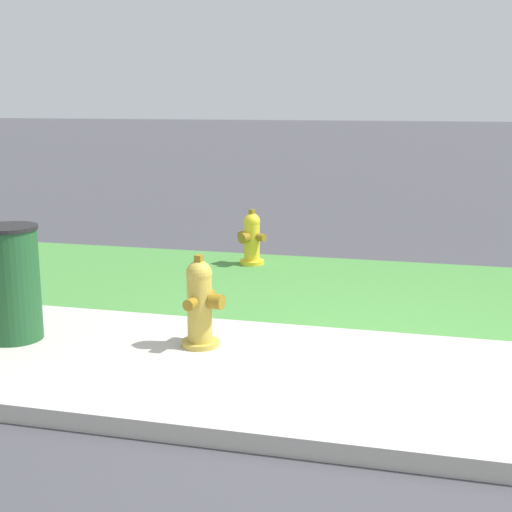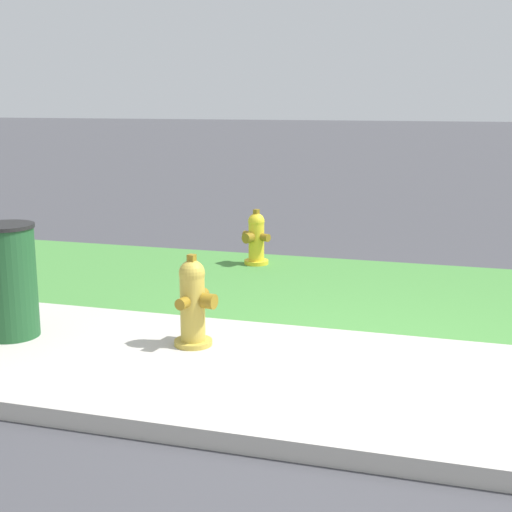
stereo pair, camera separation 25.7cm
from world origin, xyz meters
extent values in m
plane|color=#424247|center=(0.00, 0.00, 0.00)|extent=(120.00, 120.00, 0.00)
cube|color=#BCB7AD|center=(0.00, 0.00, 0.01)|extent=(18.00, 2.11, 0.01)
cube|color=#47893D|center=(0.00, 2.41, 0.00)|extent=(18.00, 2.71, 0.01)
cube|color=#BCB7AD|center=(0.00, -1.14, 0.06)|extent=(18.00, 0.16, 0.12)
cylinder|color=gold|center=(-1.32, 0.36, 0.03)|extent=(0.30, 0.30, 0.05)
cylinder|color=gold|center=(-1.32, 0.36, 0.32)|extent=(0.19, 0.19, 0.54)
sphere|color=gold|center=(-1.32, 0.36, 0.59)|extent=(0.20, 0.20, 0.20)
cube|color=olive|center=(-1.32, 0.36, 0.71)|extent=(0.06, 0.06, 0.06)
cylinder|color=olive|center=(-1.29, 0.50, 0.39)|extent=(0.10, 0.10, 0.09)
cylinder|color=olive|center=(-1.34, 0.22, 0.39)|extent=(0.10, 0.10, 0.09)
cylinder|color=olive|center=(-1.17, 0.33, 0.39)|extent=(0.12, 0.14, 0.12)
cylinder|color=yellow|center=(-1.64, 3.22, 0.03)|extent=(0.28, 0.28, 0.05)
cylinder|color=yellow|center=(-1.64, 3.22, 0.28)|extent=(0.18, 0.18, 0.46)
sphere|color=yellow|center=(-1.64, 3.22, 0.51)|extent=(0.19, 0.19, 0.19)
cube|color=olive|center=(-1.64, 3.22, 0.62)|extent=(0.07, 0.07, 0.06)
cylinder|color=olive|center=(-1.51, 3.17, 0.34)|extent=(0.12, 0.12, 0.09)
cylinder|color=olive|center=(-1.76, 3.28, 0.34)|extent=(0.12, 0.12, 0.09)
cylinder|color=olive|center=(-1.70, 3.09, 0.34)|extent=(0.15, 0.14, 0.12)
cylinder|color=#1E5128|center=(-2.82, 0.15, 0.45)|extent=(0.44, 0.44, 0.91)
cylinder|color=black|center=(-2.82, 0.15, 0.92)|extent=(0.46, 0.46, 0.03)
camera|label=1|loc=(0.41, -4.68, 1.90)|focal=50.00mm
camera|label=2|loc=(0.66, -4.61, 1.90)|focal=50.00mm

